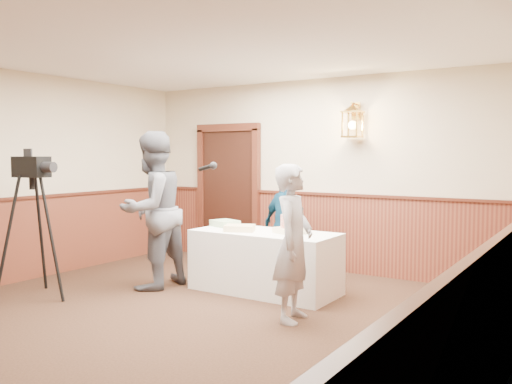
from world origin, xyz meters
TOP-DOWN VIEW (x-y plane):
  - ground at (0.00, 0.00)m, footprint 7.00×7.00m
  - room_shell at (-0.05, 0.45)m, footprint 6.02×7.02m
  - display_table at (0.06, 1.90)m, footprint 1.80×0.80m
  - tiered_cake at (0.41, 1.96)m, footprint 0.44×0.44m
  - sheet_cake_yellow at (-0.23, 1.77)m, footprint 0.44×0.40m
  - sheet_cake_green at (-0.64, 2.03)m, footprint 0.41×0.37m
  - interviewer at (-1.24, 1.30)m, footprint 1.55×0.99m
  - baker at (0.92, 1.07)m, footprint 0.49×0.65m
  - assistant_p at (-0.03, 2.60)m, footprint 0.93×0.64m
  - tv_camera_rig at (-2.08, 0.18)m, footprint 0.66×0.61m

SIDE VIEW (x-z plane):
  - ground at x=0.00m, z-range 0.00..0.00m
  - display_table at x=0.06m, z-range 0.00..0.75m
  - assistant_p at x=-0.03m, z-range 0.00..1.47m
  - tv_camera_rig at x=-2.08m, z-range -0.09..1.59m
  - sheet_cake_yellow at x=-0.23m, z-range 0.75..0.82m
  - sheet_cake_green at x=-0.64m, z-range 0.75..0.83m
  - baker at x=0.92m, z-range 0.00..1.60m
  - tiered_cake at x=0.41m, z-range 0.71..1.06m
  - interviewer at x=-1.24m, z-range 0.00..1.99m
  - room_shell at x=-0.05m, z-range 0.12..2.93m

